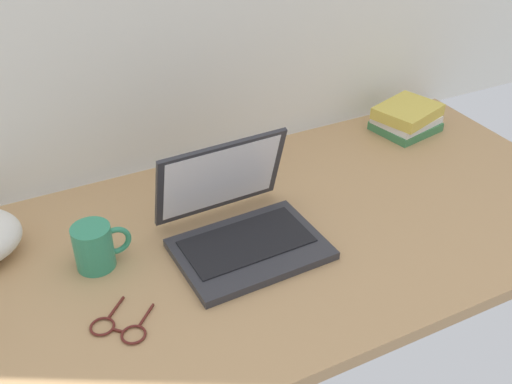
% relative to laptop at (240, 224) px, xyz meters
% --- Properties ---
extents(desk, '(1.60, 0.76, 0.03)m').
position_rel_laptop_xyz_m(desk, '(0.07, -0.01, -0.06)').
color(desk, tan).
rests_on(desk, ground).
extents(laptop, '(0.32, 0.29, 0.21)m').
position_rel_laptop_xyz_m(laptop, '(0.00, 0.00, 0.00)').
color(laptop, '#2D2D33').
rests_on(laptop, desk).
extents(coffee_mug, '(0.12, 0.08, 0.10)m').
position_rel_laptop_xyz_m(coffee_mug, '(-0.30, 0.06, 0.00)').
color(coffee_mug, '#338C66').
rests_on(coffee_mug, desk).
extents(eyeglasses, '(0.14, 0.14, 0.01)m').
position_rel_laptop_xyz_m(eyeglasses, '(-0.31, -0.14, -0.04)').
color(eyeglasses, '#591E19').
rests_on(eyeglasses, desk).
extents(book_stack, '(0.21, 0.18, 0.08)m').
position_rel_laptop_xyz_m(book_stack, '(0.65, 0.25, -0.01)').
color(book_stack, '#3F7F4C').
rests_on(book_stack, desk).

